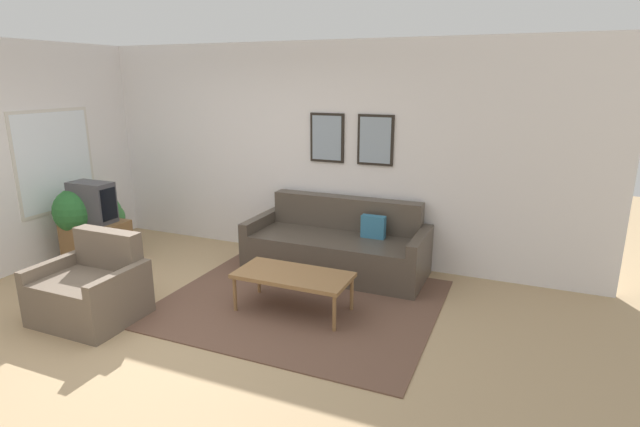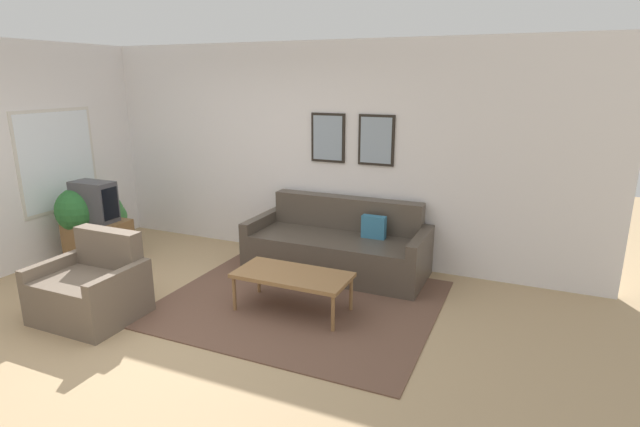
# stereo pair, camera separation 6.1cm
# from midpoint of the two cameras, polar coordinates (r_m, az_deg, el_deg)

# --- Properties ---
(ground_plane) EXTENTS (16.00, 16.00, 0.00)m
(ground_plane) POSITION_cam_midpoint_polar(r_m,az_deg,el_deg) (5.00, -17.63, -12.47)
(ground_plane) COLOR tan
(area_rug) EXTENTS (2.75, 2.34, 0.01)m
(area_rug) POSITION_cam_midpoint_polar(r_m,az_deg,el_deg) (5.28, -1.93, -10.09)
(area_rug) COLOR brown
(area_rug) RESTS_ON ground_plane
(wall_back) EXTENTS (8.00, 0.09, 2.70)m
(wall_back) POSITION_cam_midpoint_polar(r_m,az_deg,el_deg) (6.56, -4.05, 7.23)
(wall_back) COLOR silver
(wall_back) RESTS_ON ground_plane
(wall_left_window) EXTENTS (0.08, 8.00, 2.70)m
(wall_left_window) POSITION_cam_midpoint_polar(r_m,az_deg,el_deg) (6.88, -31.46, 5.35)
(wall_left_window) COLOR silver
(wall_left_window) RESTS_ON ground_plane
(couch) EXTENTS (2.13, 0.90, 0.86)m
(couch) POSITION_cam_midpoint_polar(r_m,az_deg,el_deg) (5.99, 2.35, -3.90)
(couch) COLOR #4C4238
(couch) RESTS_ON ground_plane
(coffee_table) EXTENTS (1.14, 0.56, 0.40)m
(coffee_table) POSITION_cam_midpoint_polar(r_m,az_deg,el_deg) (4.96, -2.81, -7.21)
(coffee_table) COLOR olive
(coffee_table) RESTS_ON ground_plane
(tv_stand) EXTENTS (0.72, 0.50, 0.55)m
(tv_stand) POSITION_cam_midpoint_polar(r_m,az_deg,el_deg) (6.85, -23.71, -2.97)
(tv_stand) COLOR brown
(tv_stand) RESTS_ON ground_plane
(tv) EXTENTS (0.54, 0.28, 0.50)m
(tv) POSITION_cam_midpoint_polar(r_m,az_deg,el_deg) (6.72, -24.16, 1.26)
(tv) COLOR #424247
(tv) RESTS_ON tv_stand
(armchair) EXTENTS (0.92, 0.76, 0.82)m
(armchair) POSITION_cam_midpoint_polar(r_m,az_deg,el_deg) (5.35, -24.32, -7.95)
(armchair) COLOR #6B5B4C
(armchair) RESTS_ON ground_plane
(potted_plant_tall) EXTENTS (0.58, 0.58, 0.96)m
(potted_plant_tall) POSITION_cam_midpoint_polar(r_m,az_deg,el_deg) (6.88, -25.52, 0.12)
(potted_plant_tall) COLOR beige
(potted_plant_tall) RESTS_ON ground_plane
(potted_plant_by_window) EXTENTS (0.37, 0.37, 0.65)m
(potted_plant_by_window) POSITION_cam_midpoint_polar(r_m,az_deg,el_deg) (7.25, -22.33, -0.74)
(potted_plant_by_window) COLOR #383D42
(potted_plant_by_window) RESTS_ON ground_plane
(potted_plant_small) EXTENTS (0.53, 0.53, 0.81)m
(potted_plant_small) POSITION_cam_midpoint_polar(r_m,az_deg,el_deg) (7.19, -23.35, -0.12)
(potted_plant_small) COLOR #383D42
(potted_plant_small) RESTS_ON ground_plane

